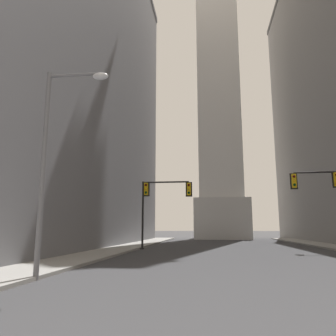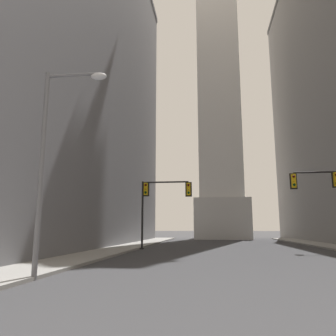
{
  "view_description": "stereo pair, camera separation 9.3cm",
  "coord_description": "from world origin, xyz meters",
  "px_view_note": "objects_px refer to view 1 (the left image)",
  "views": [
    {
      "loc": [
        -2.02,
        -0.91,
        1.87
      ],
      "look_at": [
        -7.54,
        42.79,
        9.92
      ],
      "focal_mm": 35.0,
      "sensor_mm": 36.0,
      "label": 1
    },
    {
      "loc": [
        -1.92,
        -0.9,
        1.87
      ],
      "look_at": [
        -7.54,
        42.79,
        9.92
      ],
      "focal_mm": 35.0,
      "sensor_mm": 36.0,
      "label": 2
    }
  ],
  "objects_px": {
    "obelisk": "(216,37)",
    "traffic_light_mid_right": "(325,190)",
    "traffic_light_mid_left": "(159,197)",
    "street_lamp": "(54,148)"
  },
  "relations": [
    {
      "from": "obelisk",
      "to": "traffic_light_mid_right",
      "type": "distance_m",
      "value": 45.08
    },
    {
      "from": "traffic_light_mid_left",
      "to": "street_lamp",
      "type": "relative_size",
      "value": 0.75
    },
    {
      "from": "obelisk",
      "to": "street_lamp",
      "type": "relative_size",
      "value": 9.8
    },
    {
      "from": "traffic_light_mid_right",
      "to": "street_lamp",
      "type": "relative_size",
      "value": 0.8
    },
    {
      "from": "traffic_light_mid_left",
      "to": "street_lamp",
      "type": "height_order",
      "value": "street_lamp"
    },
    {
      "from": "obelisk",
      "to": "traffic_light_mid_left",
      "type": "height_order",
      "value": "obelisk"
    },
    {
      "from": "obelisk",
      "to": "traffic_light_mid_right",
      "type": "xyz_separation_m",
      "value": [
        7.14,
        -30.07,
        -32.82
      ]
    },
    {
      "from": "obelisk",
      "to": "traffic_light_mid_left",
      "type": "bearing_deg",
      "value": -103.02
    },
    {
      "from": "traffic_light_mid_right",
      "to": "street_lamp",
      "type": "height_order",
      "value": "street_lamp"
    },
    {
      "from": "traffic_light_mid_right",
      "to": "traffic_light_mid_left",
      "type": "bearing_deg",
      "value": 172.2
    }
  ]
}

